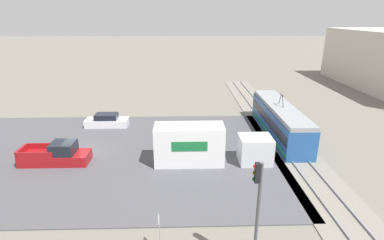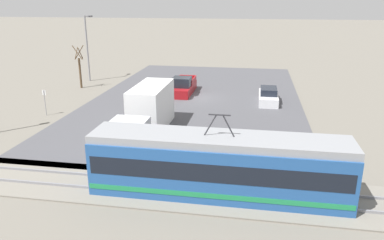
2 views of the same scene
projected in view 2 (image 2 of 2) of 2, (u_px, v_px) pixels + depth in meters
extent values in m
plane|color=slate|center=(197.00, 98.00, 38.70)|extent=(320.00, 320.00, 0.00)
cube|color=#4C4C51|center=(197.00, 98.00, 38.69)|extent=(20.69, 36.23, 0.08)
cube|color=gray|center=(141.00, 187.00, 20.39)|extent=(61.48, 4.40, 0.08)
cube|color=gray|center=(145.00, 179.00, 21.03)|extent=(60.25, 0.10, 0.14)
cube|color=gray|center=(137.00, 192.00, 19.68)|extent=(60.25, 0.10, 0.14)
cube|color=#235193|center=(218.00, 169.00, 19.27)|extent=(13.19, 2.67, 2.80)
cube|color=black|center=(219.00, 163.00, 19.17)|extent=(12.79, 2.70, 0.93)
cube|color=#1E844C|center=(218.00, 184.00, 19.54)|extent=(13.06, 2.71, 0.27)
cube|color=gray|center=(219.00, 140.00, 18.78)|extent=(13.19, 2.46, 0.40)
cylinder|color=#2D2D33|center=(228.00, 126.00, 18.47)|extent=(0.66, 0.07, 1.15)
cylinder|color=#2D2D33|center=(210.00, 125.00, 18.62)|extent=(0.66, 0.07, 1.15)
cube|color=#2D2D33|center=(220.00, 115.00, 18.37)|extent=(1.10, 0.08, 0.06)
cube|color=silver|center=(128.00, 139.00, 24.08)|extent=(2.34, 2.74, 2.31)
cube|color=white|center=(152.00, 107.00, 29.21)|extent=(2.34, 5.82, 3.39)
cube|color=#196B38|center=(137.00, 102.00, 29.29)|extent=(0.02, 2.91, 0.85)
cube|color=maroon|center=(183.00, 89.00, 40.31)|extent=(2.03, 5.71, 0.91)
cube|color=black|center=(182.00, 82.00, 39.27)|extent=(1.87, 1.94, 0.98)
cube|color=maroon|center=(177.00, 80.00, 41.36)|extent=(0.12, 2.86, 0.53)
cube|color=maroon|center=(194.00, 80.00, 41.06)|extent=(0.12, 2.86, 0.53)
cube|color=maroon|center=(188.00, 77.00, 42.66)|extent=(1.87, 0.23, 0.53)
cube|color=red|center=(181.00, 81.00, 43.00)|extent=(0.14, 0.04, 0.18)
cube|color=silver|center=(268.00, 98.00, 36.76)|extent=(1.81, 4.74, 0.84)
cube|color=black|center=(269.00, 91.00, 36.54)|extent=(1.55, 2.47, 0.62)
cylinder|color=brown|center=(80.00, 73.00, 42.67)|extent=(0.24, 0.24, 3.42)
cylinder|color=brown|center=(76.00, 53.00, 42.02)|extent=(0.09, 0.96, 1.31)
cylinder|color=brown|center=(77.00, 53.00, 41.71)|extent=(1.15, 0.09, 1.59)
cylinder|color=brown|center=(80.00, 53.00, 41.94)|extent=(0.09, 0.96, 1.31)
cylinder|color=brown|center=(79.00, 52.00, 42.17)|extent=(1.15, 0.09, 1.59)
cylinder|color=gray|center=(87.00, 49.00, 45.65)|extent=(0.20, 0.20, 7.93)
cylinder|color=gray|center=(87.00, 16.00, 45.21)|extent=(0.12, 1.60, 0.12)
cube|color=#515156|center=(90.00, 16.00, 45.93)|extent=(0.36, 0.60, 0.18)
cylinder|color=gray|center=(45.00, 103.00, 32.69)|extent=(0.06, 0.06, 2.28)
cube|color=white|center=(44.00, 93.00, 32.44)|extent=(0.32, 0.02, 0.44)
cube|color=red|center=(44.00, 92.00, 32.45)|extent=(0.31, 0.01, 0.10)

